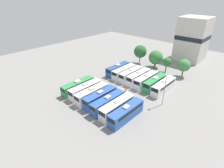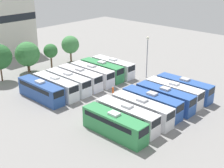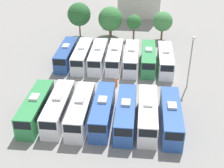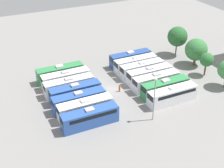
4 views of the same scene
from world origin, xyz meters
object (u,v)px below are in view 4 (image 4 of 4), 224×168
Objects in this scene: bus_3 at (75,92)px; worker_person at (119,88)px; bus_7 at (131,58)px; tree_1 at (196,50)px; bus_12 at (165,87)px; bus_9 at (142,69)px; bus_11 at (156,81)px; bus_4 at (79,100)px; light_pole at (155,93)px; bus_8 at (136,64)px; tree_0 at (177,37)px; bus_5 at (85,108)px; bus_1 at (66,79)px; bus_2 at (69,85)px; bus_10 at (150,74)px; bus_6 at (90,117)px; tree_2 at (207,60)px; bus_0 at (60,73)px; bus_13 at (172,95)px.

bus_3 reaches higher than worker_person.
bus_7 is 16.24m from tree_1.
bus_3 is at bearing -109.57° from bus_12.
bus_11 is (6.26, -0.11, 0.00)m from bus_9.
bus_4 is 1.18× the size of light_pole.
bus_4 is at bearing -62.40° from bus_8.
bus_5 is at bearing -63.98° from tree_0.
tree_0 reaches higher than bus_12.
bus_1 is 1.00× the size of bus_2.
bus_8 is at bearing -178.84° from bus_10.
bus_3 is (6.27, -0.00, 0.00)m from bus_1.
bus_1 is 1.35× the size of tree_0.
tree_0 reaches higher than bus_8.
bus_8 is at bearing 130.63° from bus_6.
tree_2 reaches higher than bus_4.
tree_1 is at bearing 87.07° from bus_9.
bus_5 is 1.00× the size of bus_11.
bus_0 and bus_12 have the same top height.
bus_2 is at bearing 179.09° from bus_6.
bus_8 is 1.00× the size of bus_9.
bus_8 and bus_9 have the same top height.
bus_3 is 1.53× the size of tree_1.
bus_2 is 21.68m from bus_13.
bus_9 is 12.55m from bus_13.
bus_1 is at bearing -118.34° from bus_11.
bus_3 is (3.07, 0.31, 0.00)m from bus_2.
bus_5 is at bearing -62.23° from worker_person.
bus_6 is at bearing -55.43° from bus_9.
bus_7 is 18.23m from tree_2.
bus_12 is (6.31, 17.75, 0.00)m from bus_3.
bus_13 is (9.44, 17.40, 0.00)m from bus_3.
tree_2 is at bearing -2.59° from tree_0.
bus_4 is 1.00× the size of bus_6.
bus_13 reaches higher than worker_person.
bus_4 is 20.28m from bus_8.
bus_8 is 1.00× the size of bus_12.
bus_8 is at bearing 109.31° from bus_3.
bus_1 is 1.00× the size of bus_10.
bus_12 is (3.08, 18.13, 0.00)m from bus_4.
bus_11 is at bearing 145.04° from light_pole.
bus_13 is 8.60m from light_pole.
bus_7 is (-9.27, 17.85, 0.00)m from bus_3.
bus_6 is 18.51m from bus_12.
tree_1 reaches higher than bus_1.
bus_7 is at bearing 175.22° from bus_8.
bus_12 is at bearing 0.95° from bus_9.
bus_7 is 13.25m from worker_person.
bus_10 is (3.09, 18.03, 0.00)m from bus_2.
bus_12 is 1.53× the size of tree_1.
bus_10 is at bearing -80.77° from tree_1.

